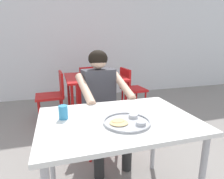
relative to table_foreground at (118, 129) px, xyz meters
name	(u,v)px	position (x,y,z in m)	size (l,w,h in m)	color
back_wall	(68,22)	(-0.07, 3.33, 1.03)	(12.00, 0.12, 3.40)	white
table_foreground	(118,129)	(0.00, 0.00, 0.00)	(1.11, 0.78, 0.76)	white
thali_tray	(127,122)	(0.03, -0.10, 0.09)	(0.32, 0.32, 0.03)	#B7BABF
drinking_cup	(63,112)	(-0.37, 0.10, 0.14)	(0.06, 0.06, 0.10)	#338CBF
chair_foreground	(96,111)	(0.02, 0.90, -0.19)	(0.46, 0.48, 0.82)	red
diner_foreground	(102,97)	(0.04, 0.68, 0.05)	(0.54, 0.59, 1.21)	#282828
table_background_red	(94,80)	(0.22, 1.93, -0.03)	(0.96, 0.96, 0.71)	red
chair_red_left	(54,93)	(-0.45, 1.94, -0.20)	(0.46, 0.45, 0.81)	red
chair_red_right	(130,87)	(0.88, 1.93, -0.19)	(0.41, 0.45, 0.82)	red
chair_red_far	(88,83)	(0.20, 2.51, -0.20)	(0.50, 0.48, 0.81)	red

